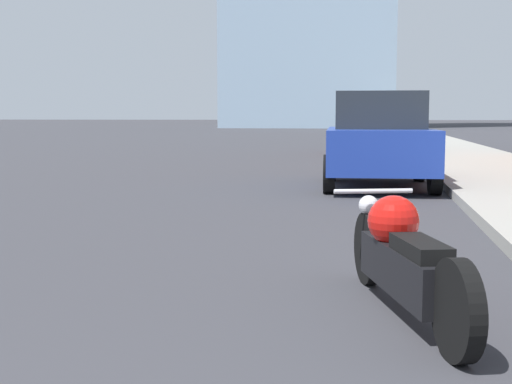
% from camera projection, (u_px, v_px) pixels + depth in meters
% --- Properties ---
extents(sidewalk, '(3.13, 240.00, 0.15)m').
position_uv_depth(sidewalk, '(423.00, 138.00, 38.86)').
color(sidewalk, gray).
rests_on(sidewalk, ground_plane).
extents(motorcycle, '(0.88, 2.34, 0.79)m').
position_uv_depth(motorcycle, '(402.00, 258.00, 4.83)').
color(motorcycle, black).
rests_on(motorcycle, ground_plane).
extents(parked_car_blue, '(2.11, 4.04, 1.77)m').
position_uv_depth(parked_car_blue, '(378.00, 140.00, 13.28)').
color(parked_car_blue, '#1E3899').
rests_on(parked_car_blue, ground_plane).
extents(parked_car_red, '(2.06, 4.10, 1.73)m').
position_uv_depth(parked_car_red, '(370.00, 129.00, 25.13)').
color(parked_car_red, red).
rests_on(parked_car_red, ground_plane).
extents(parked_car_white, '(2.29, 4.05, 1.73)m').
position_uv_depth(parked_car_white, '(374.00, 124.00, 36.84)').
color(parked_car_white, silver).
rests_on(parked_car_white, ground_plane).
extents(parked_car_silver, '(2.00, 4.13, 1.85)m').
position_uv_depth(parked_car_silver, '(373.00, 121.00, 48.28)').
color(parked_car_silver, '#BCBCC1').
rests_on(parked_car_silver, ground_plane).
extents(parked_car_yellow, '(1.94, 4.61, 1.77)m').
position_uv_depth(parked_car_yellow, '(371.00, 121.00, 58.86)').
color(parked_car_yellow, gold).
rests_on(parked_car_yellow, ground_plane).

